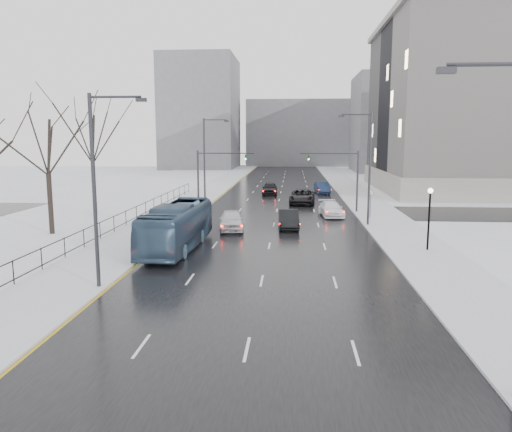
% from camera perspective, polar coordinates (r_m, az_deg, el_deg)
% --- Properties ---
extents(road, '(16.00, 150.00, 0.04)m').
position_cam_1_polar(road, '(64.96, 2.71, 2.04)').
color(road, black).
rests_on(road, ground).
extents(cross_road, '(130.00, 10.00, 0.04)m').
position_cam_1_polar(cross_road, '(53.07, 2.37, 0.49)').
color(cross_road, black).
rests_on(cross_road, ground).
extents(sidewalk_left, '(5.00, 150.00, 0.16)m').
position_cam_1_polar(sidewalk_left, '(66.06, -6.44, 2.16)').
color(sidewalk_left, silver).
rests_on(sidewalk_left, ground).
extents(sidewalk_right, '(5.00, 150.00, 0.16)m').
position_cam_1_polar(sidewalk_right, '(65.54, 11.93, 1.97)').
color(sidewalk_right, silver).
rests_on(sidewalk_right, ground).
extents(park_strip, '(14.00, 150.00, 0.12)m').
position_cam_1_polar(park_strip, '(68.44, -14.29, 2.16)').
color(park_strip, white).
rests_on(park_strip, ground).
extents(tree_park_d, '(8.75, 8.75, 12.50)m').
position_cam_1_polar(tree_park_d, '(43.80, -22.25, -2.02)').
color(tree_park_d, black).
rests_on(tree_park_d, ground).
extents(tree_park_e, '(9.45, 9.45, 13.50)m').
position_cam_1_polar(tree_park_e, '(52.95, -17.87, 0.02)').
color(tree_park_e, black).
rests_on(tree_park_e, ground).
extents(iron_fence, '(0.06, 70.00, 1.30)m').
position_cam_1_polar(iron_fence, '(38.07, -18.50, -1.99)').
color(iron_fence, black).
rests_on(iron_fence, sidewalk_left).
extents(streetlight_r_mid, '(2.95, 0.25, 10.00)m').
position_cam_1_polar(streetlight_r_mid, '(45.01, 12.60, 5.93)').
color(streetlight_r_mid, '#2D2D33').
rests_on(streetlight_r_mid, ground).
extents(streetlight_l_near, '(2.95, 0.25, 10.00)m').
position_cam_1_polar(streetlight_l_near, '(26.45, -17.60, 3.74)').
color(streetlight_l_near, '#2D2D33').
rests_on(streetlight_l_near, ground).
extents(streetlight_l_far, '(2.95, 0.25, 10.00)m').
position_cam_1_polar(streetlight_l_far, '(57.36, -5.70, 6.70)').
color(streetlight_l_far, '#2D2D33').
rests_on(streetlight_l_far, ground).
extents(lamppost_r_mid, '(0.36, 0.36, 4.28)m').
position_cam_1_polar(lamppost_r_mid, '(36.06, 19.21, 0.67)').
color(lamppost_r_mid, black).
rests_on(lamppost_r_mid, sidewalk_right).
extents(mast_signal_right, '(6.10, 0.33, 6.50)m').
position_cam_1_polar(mast_signal_right, '(52.91, 10.38, 4.78)').
color(mast_signal_right, '#2D2D33').
rests_on(mast_signal_right, ground).
extents(mast_signal_left, '(6.10, 0.33, 6.50)m').
position_cam_1_polar(mast_signal_left, '(53.36, -5.52, 4.91)').
color(mast_signal_left, '#2D2D33').
rests_on(mast_signal_left, ground).
extents(no_uturn_sign, '(0.60, 0.06, 2.70)m').
position_cam_1_polar(no_uturn_sign, '(49.37, 12.98, 2.30)').
color(no_uturn_sign, '#2D2D33').
rests_on(no_uturn_sign, sidewalk_right).
extents(bldg_far_right, '(24.00, 20.00, 22.00)m').
position_cam_1_polar(bldg_far_right, '(122.39, 16.87, 10.06)').
color(bldg_far_right, slate).
rests_on(bldg_far_right, ground).
extents(bldg_far_left, '(18.00, 22.00, 28.00)m').
position_cam_1_polar(bldg_far_left, '(131.75, -6.30, 11.59)').
color(bldg_far_left, slate).
rests_on(bldg_far_left, ground).
extents(bldg_far_center, '(30.00, 18.00, 18.00)m').
position_cam_1_polar(bldg_far_center, '(144.50, 5.17, 9.38)').
color(bldg_far_center, slate).
rests_on(bldg_far_center, ground).
extents(bus, '(3.10, 11.58, 3.20)m').
position_cam_1_polar(bus, '(35.52, -8.97, -1.19)').
color(bus, '#364E69').
rests_on(bus, road).
extents(sedan_center_near, '(2.62, 5.20, 1.70)m').
position_cam_1_polar(sedan_center_near, '(42.45, -2.81, -0.46)').
color(sedan_center_near, silver).
rests_on(sedan_center_near, road).
extents(sedan_right_near, '(1.94, 4.93, 1.60)m').
position_cam_1_polar(sedan_right_near, '(43.26, 3.72, -0.36)').
color(sedan_right_near, black).
rests_on(sedan_right_near, road).
extents(sedan_right_cross, '(3.25, 6.36, 1.72)m').
position_cam_1_polar(sedan_right_cross, '(59.41, 5.30, 2.22)').
color(sedan_right_cross, black).
rests_on(sedan_right_cross, road).
extents(sedan_right_far, '(2.61, 5.23, 1.46)m').
position_cam_1_polar(sedan_right_far, '(50.34, 8.59, 0.79)').
color(sedan_right_far, white).
rests_on(sedan_right_far, road).
extents(sedan_center_far, '(2.08, 5.05, 1.71)m').
position_cam_1_polar(sedan_center_far, '(68.85, 1.58, 3.17)').
color(sedan_center_far, black).
rests_on(sedan_center_far, road).
extents(sedan_right_distant, '(2.23, 5.02, 1.60)m').
position_cam_1_polar(sedan_right_distant, '(70.96, 7.58, 3.22)').
color(sedan_right_distant, '#172646').
rests_on(sedan_right_distant, road).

